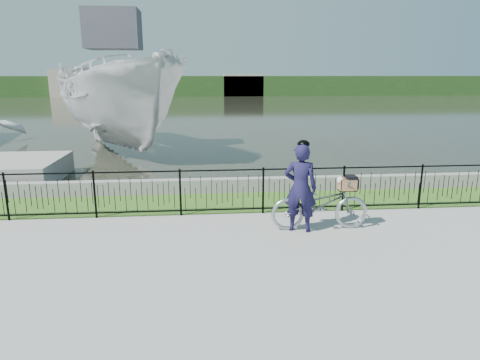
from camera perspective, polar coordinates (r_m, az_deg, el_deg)
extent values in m
plane|color=gray|center=(8.99, -1.86, -7.80)|extent=(120.00, 120.00, 0.00)
cube|color=#38601E|center=(11.44, -2.62, -2.95)|extent=(60.00, 2.00, 0.01)
plane|color=#292A1F|center=(41.47, -4.55, 9.33)|extent=(120.00, 120.00, 0.00)
cube|color=gray|center=(12.35, -2.84, -0.74)|extent=(60.00, 0.30, 0.40)
cube|color=#24441A|center=(68.36, -4.87, 12.40)|extent=(120.00, 6.00, 3.00)
cube|color=gray|center=(68.63, -20.42, 12.02)|extent=(8.00, 4.00, 4.00)
cube|color=gray|center=(67.17, 0.39, 12.51)|extent=(6.00, 3.00, 3.20)
imported|color=#A0A5AC|center=(9.51, 10.58, -3.21)|extent=(2.14, 0.75, 1.13)
cube|color=black|center=(9.60, 14.09, -1.33)|extent=(0.38, 0.18, 0.02)
cube|color=#956945|center=(9.60, 14.09, -1.28)|extent=(0.37, 0.27, 0.01)
cube|color=#956945|center=(9.69, 13.89, -0.38)|extent=(0.37, 0.01, 0.26)
cube|color=#956945|center=(9.45, 14.39, -0.76)|extent=(0.37, 0.02, 0.26)
cube|color=#956945|center=(9.63, 15.15, -0.54)|extent=(0.01, 0.27, 0.26)
cube|color=#956945|center=(9.51, 13.12, -0.60)|extent=(0.01, 0.27, 0.26)
cube|color=black|center=(9.56, 14.66, 0.37)|extent=(0.21, 0.28, 0.06)
cube|color=black|center=(9.63, 15.25, -0.39)|extent=(0.02, 0.28, 0.21)
ellipsoid|color=silver|center=(9.56, 14.02, -0.58)|extent=(0.31, 0.22, 0.20)
sphere|color=silver|center=(9.47, 13.26, 0.02)|extent=(0.15, 0.15, 0.15)
sphere|color=silver|center=(9.44, 13.00, -0.19)|extent=(0.07, 0.07, 0.07)
sphere|color=black|center=(9.43, 12.88, -0.24)|extent=(0.02, 0.02, 0.02)
cone|color=#A56345|center=(9.51, 13.17, 0.46)|extent=(0.06, 0.08, 0.08)
cone|color=#A56345|center=(9.43, 13.47, 0.32)|extent=(0.06, 0.08, 0.08)
imported|color=#161335|center=(9.23, 8.06, -1.06)|extent=(0.80, 0.64, 1.92)
ellipsoid|color=black|center=(9.03, 8.26, 4.72)|extent=(0.26, 0.29, 0.18)
imported|color=silver|center=(19.49, -15.95, 9.72)|extent=(8.43, 11.34, 4.13)
cube|color=#3F3F47|center=(19.53, -16.59, 18.70)|extent=(2.20, 1.60, 1.60)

